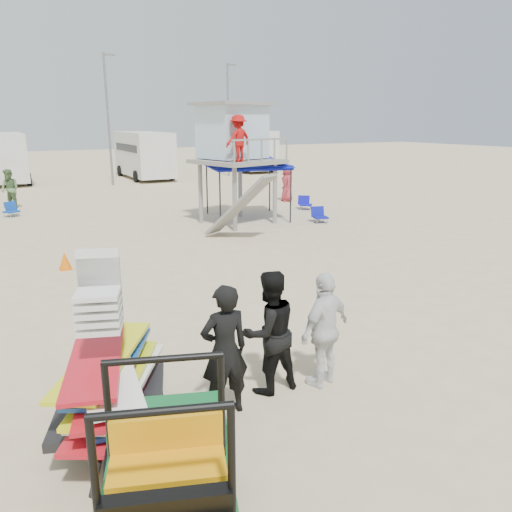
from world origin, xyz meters
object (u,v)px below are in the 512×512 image
utility_cart (167,484)px  man_left (225,351)px  surf_trailer (109,370)px  lifeguard_tower (234,136)px  canopy_blue (247,150)px

utility_cart → man_left: 2.54m
surf_trailer → lifeguard_tower: size_ratio=0.55×
surf_trailer → lifeguard_tower: 14.40m
utility_cart → canopy_blue: size_ratio=0.74×
man_left → utility_cart: bearing=55.4°
utility_cart → surf_trailer: surf_trailer is taller
surf_trailer → man_left: bearing=-11.2°
utility_cart → lifeguard_tower: size_ratio=0.59×
utility_cart → lifeguard_tower: bearing=61.8°
utility_cart → canopy_blue: (8.58, 14.95, 2.00)m
surf_trailer → canopy_blue: size_ratio=0.69×
canopy_blue → lifeguard_tower: bearing=-143.1°
utility_cart → man_left: man_left is taller
utility_cart → surf_trailer: 2.33m
surf_trailer → lifeguard_tower: (7.65, 11.93, 2.53)m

